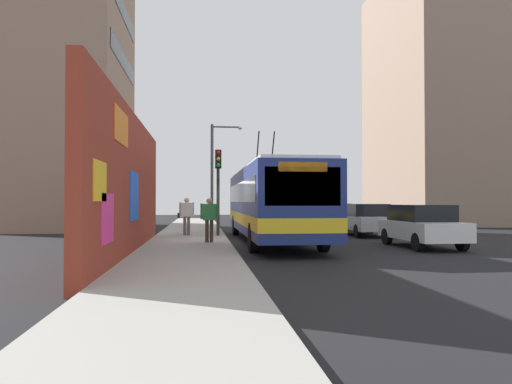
{
  "coord_description": "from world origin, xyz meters",
  "views": [
    {
      "loc": [
        -19.54,
        1.12,
        1.71
      ],
      "look_at": [
        0.46,
        -1.23,
        2.11
      ],
      "focal_mm": 32.91,
      "sensor_mm": 36.0,
      "label": 1
    }
  ],
  "objects_px": {
    "parked_car_silver": "(364,219)",
    "traffic_light": "(218,177)",
    "city_bus": "(271,201)",
    "pedestrian_midblock": "(186,213)",
    "street_lamp": "(216,167)",
    "parked_car_dark_gray": "(334,216)",
    "pedestrian_at_curb": "(209,216)",
    "parked_car_white": "(421,225)"
  },
  "relations": [
    {
      "from": "parked_car_silver",
      "to": "traffic_light",
      "type": "bearing_deg",
      "value": 101.0
    },
    {
      "from": "city_bus",
      "to": "pedestrian_midblock",
      "type": "relative_size",
      "value": 7.3
    },
    {
      "from": "city_bus",
      "to": "traffic_light",
      "type": "distance_m",
      "value": 2.97
    },
    {
      "from": "street_lamp",
      "to": "parked_car_dark_gray",
      "type": "bearing_deg",
      "value": -97.35
    },
    {
      "from": "parked_car_silver",
      "to": "pedestrian_midblock",
      "type": "height_order",
      "value": "pedestrian_midblock"
    },
    {
      "from": "pedestrian_at_curb",
      "to": "pedestrian_midblock",
      "type": "bearing_deg",
      "value": 14.25
    },
    {
      "from": "parked_car_white",
      "to": "city_bus",
      "type": "bearing_deg",
      "value": 60.24
    },
    {
      "from": "parked_car_silver",
      "to": "street_lamp",
      "type": "distance_m",
      "value": 10.05
    },
    {
      "from": "city_bus",
      "to": "pedestrian_midblock",
      "type": "height_order",
      "value": "city_bus"
    },
    {
      "from": "parked_car_dark_gray",
      "to": "pedestrian_at_curb",
      "type": "bearing_deg",
      "value": 142.28
    },
    {
      "from": "pedestrian_midblock",
      "to": "street_lamp",
      "type": "relative_size",
      "value": 0.27
    },
    {
      "from": "parked_car_dark_gray",
      "to": "traffic_light",
      "type": "relative_size",
      "value": 1.04
    },
    {
      "from": "pedestrian_at_curb",
      "to": "pedestrian_midblock",
      "type": "distance_m",
      "value": 3.98
    },
    {
      "from": "parked_car_white",
      "to": "pedestrian_at_curb",
      "type": "distance_m",
      "value": 7.95
    },
    {
      "from": "parked_car_white",
      "to": "street_lamp",
      "type": "xyz_separation_m",
      "value": [
        12.48,
        7.21,
        2.99
      ]
    },
    {
      "from": "parked_car_dark_gray",
      "to": "pedestrian_midblock",
      "type": "height_order",
      "value": "pedestrian_midblock"
    },
    {
      "from": "parked_car_white",
      "to": "pedestrian_midblock",
      "type": "distance_m",
      "value": 10.28
    },
    {
      "from": "parked_car_dark_gray",
      "to": "pedestrian_midblock",
      "type": "xyz_separation_m",
      "value": [
        -6.23,
        8.79,
        0.34
      ]
    },
    {
      "from": "traffic_light",
      "to": "parked_car_dark_gray",
      "type": "bearing_deg",
      "value": -47.12
    },
    {
      "from": "parked_car_silver",
      "to": "street_lamp",
      "type": "relative_size",
      "value": 0.72
    },
    {
      "from": "parked_car_dark_gray",
      "to": "pedestrian_midblock",
      "type": "distance_m",
      "value": 10.78
    },
    {
      "from": "pedestrian_midblock",
      "to": "traffic_light",
      "type": "distance_m",
      "value": 2.25
    },
    {
      "from": "parked_car_white",
      "to": "traffic_light",
      "type": "xyz_separation_m",
      "value": [
        4.73,
        7.35,
        1.96
      ]
    },
    {
      "from": "city_bus",
      "to": "street_lamp",
      "type": "distance_m",
      "value": 9.94
    },
    {
      "from": "pedestrian_midblock",
      "to": "street_lamp",
      "type": "bearing_deg",
      "value": -12.37
    },
    {
      "from": "parked_car_dark_gray",
      "to": "pedestrian_at_curb",
      "type": "relative_size",
      "value": 2.42
    },
    {
      "from": "parked_car_dark_gray",
      "to": "street_lamp",
      "type": "distance_m",
      "value": 7.87
    },
    {
      "from": "parked_car_white",
      "to": "traffic_light",
      "type": "bearing_deg",
      "value": 57.25
    },
    {
      "from": "parked_car_silver",
      "to": "street_lamp",
      "type": "bearing_deg",
      "value": 48.75
    },
    {
      "from": "city_bus",
      "to": "street_lamp",
      "type": "relative_size",
      "value": 1.99
    },
    {
      "from": "traffic_light",
      "to": "street_lamp",
      "type": "distance_m",
      "value": 7.82
    },
    {
      "from": "parked_car_silver",
      "to": "parked_car_white",
      "type": "bearing_deg",
      "value": 180.0
    },
    {
      "from": "parked_car_silver",
      "to": "parked_car_dark_gray",
      "type": "distance_m",
      "value": 5.4
    },
    {
      "from": "pedestrian_midblock",
      "to": "traffic_light",
      "type": "height_order",
      "value": "traffic_light"
    },
    {
      "from": "parked_car_dark_gray",
      "to": "traffic_light",
      "type": "bearing_deg",
      "value": 132.88
    },
    {
      "from": "parked_car_silver",
      "to": "parked_car_dark_gray",
      "type": "xyz_separation_m",
      "value": [
        5.4,
        0.0,
        -0.0
      ]
    },
    {
      "from": "city_bus",
      "to": "traffic_light",
      "type": "height_order",
      "value": "city_bus"
    },
    {
      "from": "parked_car_white",
      "to": "pedestrian_midblock",
      "type": "height_order",
      "value": "pedestrian_midblock"
    },
    {
      "from": "pedestrian_at_curb",
      "to": "traffic_light",
      "type": "xyz_separation_m",
      "value": [
        3.27,
        -0.46,
        1.65
      ]
    },
    {
      "from": "parked_car_silver",
      "to": "traffic_light",
      "type": "xyz_separation_m",
      "value": [
        -1.43,
        7.35,
        1.96
      ]
    },
    {
      "from": "parked_car_silver",
      "to": "pedestrian_at_curb",
      "type": "xyz_separation_m",
      "value": [
        -4.7,
        7.81,
        0.31
      ]
    },
    {
      "from": "parked_car_white",
      "to": "pedestrian_midblock",
      "type": "bearing_deg",
      "value": 58.8
    }
  ]
}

